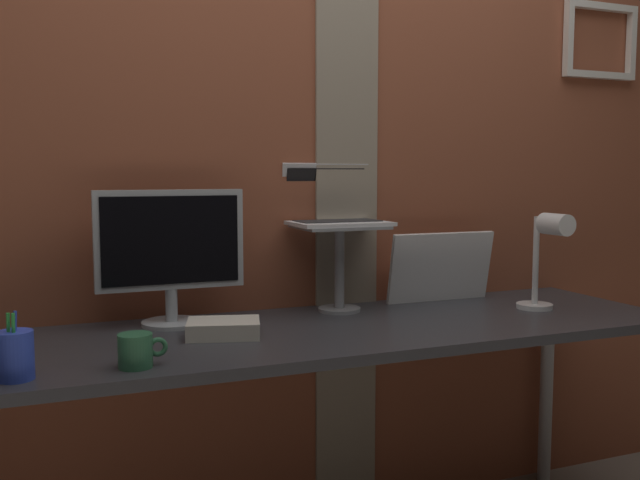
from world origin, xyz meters
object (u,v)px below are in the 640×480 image
Objects in this scene: desk_lamp at (547,251)px; pen_cup at (15,355)px; monitor at (170,247)px; whiteboard_panel at (441,267)px; coffee_mug at (136,351)px; laptop at (332,208)px.

desk_lamp reaches higher than pen_cup.
monitor is 1.21m from desk_lamp.
pen_cup is at bearing -173.96° from desk_lamp.
desk_lamp is 2.12× the size of pen_cup.
whiteboard_panel is (0.95, 0.02, -0.11)m from monitor.
monitor is at bearing 69.75° from coffee_mug.
pen_cup is 0.26m from coffee_mug.
laptop is at bearing 6.92° from monitor.
whiteboard_panel is 0.37m from desk_lamp.
desk_lamp is at bearing -12.27° from monitor.
pen_cup is (-1.60, -0.17, -0.14)m from desk_lamp.
whiteboard_panel is at bearing 22.08° from coffee_mug.
monitor is at bearing -178.52° from whiteboard_panel.
desk_lamp is at bearing 6.04° from pen_cup.
whiteboard_panel is at bearing 1.48° from monitor.
monitor reaches higher than desk_lamp.
coffee_mug is (0.26, 0.00, -0.02)m from pen_cup.
laptop is at bearing 174.02° from whiteboard_panel.
desk_lamp is at bearing 7.20° from coffee_mug.
laptop is at bearing 34.84° from coffee_mug.
pen_cup is at bearing -153.01° from laptop.
whiteboard_panel is at bearing -5.98° from laptop.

